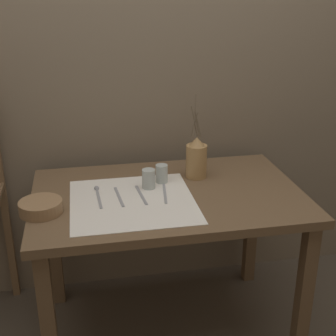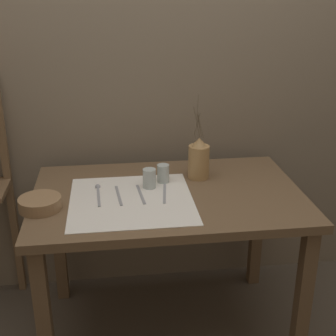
% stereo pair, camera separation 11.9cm
% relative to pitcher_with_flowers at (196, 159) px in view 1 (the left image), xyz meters
% --- Properties ---
extents(ground_plane, '(12.00, 12.00, 0.00)m').
position_rel_pitcher_with_flowers_xyz_m(ground_plane, '(-0.17, -0.15, -0.86)').
color(ground_plane, brown).
extents(stone_wall_back, '(7.00, 0.06, 2.40)m').
position_rel_pitcher_with_flowers_xyz_m(stone_wall_back, '(-0.17, 0.35, 0.34)').
color(stone_wall_back, '#7A6B56').
rests_on(stone_wall_back, ground_plane).
extents(wooden_table, '(1.22, 0.79, 0.77)m').
position_rel_pitcher_with_flowers_xyz_m(wooden_table, '(-0.17, -0.15, -0.20)').
color(wooden_table, brown).
rests_on(wooden_table, ground_plane).
extents(linen_cloth, '(0.54, 0.53, 0.00)m').
position_rel_pitcher_with_flowers_xyz_m(linen_cloth, '(-0.34, -0.22, -0.09)').
color(linen_cloth, white).
rests_on(linen_cloth, wooden_table).
extents(pitcher_with_flowers, '(0.10, 0.10, 0.41)m').
position_rel_pitcher_with_flowers_xyz_m(pitcher_with_flowers, '(0.00, 0.00, 0.00)').
color(pitcher_with_flowers, '#A87F4C').
rests_on(pitcher_with_flowers, wooden_table).
extents(wooden_bowl, '(0.18, 0.18, 0.05)m').
position_rel_pitcher_with_flowers_xyz_m(wooden_bowl, '(-0.73, -0.25, -0.07)').
color(wooden_bowl, '#8E6B47').
rests_on(wooden_bowl, wooden_table).
extents(glass_tumbler_near, '(0.06, 0.06, 0.09)m').
position_rel_pitcher_with_flowers_xyz_m(glass_tumbler_near, '(-0.25, -0.09, -0.05)').
color(glass_tumbler_near, '#B7C1BC').
rests_on(glass_tumbler_near, wooden_table).
extents(glass_tumbler_far, '(0.06, 0.06, 0.09)m').
position_rel_pitcher_with_flowers_xyz_m(glass_tumbler_far, '(-0.18, -0.04, -0.05)').
color(glass_tumbler_far, '#B7C1BC').
rests_on(glass_tumbler_far, wooden_table).
extents(spoon_outer, '(0.03, 0.22, 0.02)m').
position_rel_pitcher_with_flowers_xyz_m(spoon_outer, '(-0.49, -0.11, -0.09)').
color(spoon_outer, '#939399').
rests_on(spoon_outer, wooden_table).
extents(fork_inner, '(0.03, 0.20, 0.00)m').
position_rel_pitcher_with_flowers_xyz_m(fork_inner, '(-0.39, -0.17, -0.09)').
color(fork_inner, '#939399').
rests_on(fork_inner, wooden_table).
extents(knife_center, '(0.03, 0.20, 0.00)m').
position_rel_pitcher_with_flowers_xyz_m(knife_center, '(-0.30, -0.17, -0.09)').
color(knife_center, '#939399').
rests_on(knife_center, wooden_table).
extents(fork_outer, '(0.04, 0.20, 0.00)m').
position_rel_pitcher_with_flowers_xyz_m(fork_outer, '(-0.19, -0.17, -0.09)').
color(fork_outer, '#939399').
rests_on(fork_outer, wooden_table).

